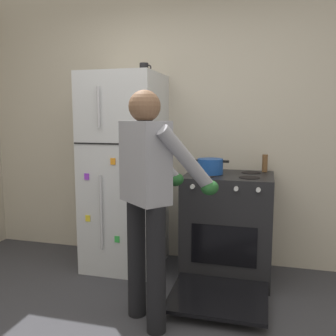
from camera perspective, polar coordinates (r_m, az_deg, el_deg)
The scene contains 7 objects.
kitchen_wall_back at distance 3.68m, azimuth 2.67°, elevation 6.70°, with size 6.00×0.10×2.70m, color beige.
refrigerator at distance 3.50m, azimuth -6.68°, elevation -0.64°, with size 0.68×0.72×1.82m.
stove_range at distance 3.35m, azimuth 9.27°, elevation -9.08°, with size 0.76×1.23×0.93m.
person_cook at distance 2.46m, azimuth -2.82°, elevation -3.07°, with size 0.67×0.71×1.60m.
red_pot at distance 3.22m, azimuth 6.59°, elevation 0.26°, with size 0.32×0.22×0.13m.
coffee_mug at distance 3.47m, azimuth -3.72°, elevation 15.22°, with size 0.11×0.08×0.10m.
pepper_mill at distance 3.43m, azimuth 14.83°, elevation 0.72°, with size 0.05×0.05×0.16m, color brown.
Camera 1 is at (0.79, -1.64, 1.42)m, focal length 39.19 mm.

